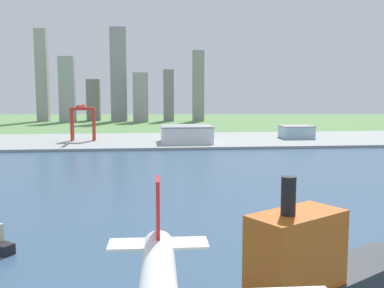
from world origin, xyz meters
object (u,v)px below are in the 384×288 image
(container_barge, at_px, (319,280))
(port_crane_red, at_px, (83,115))
(warehouse_main, at_px, (186,134))
(warehouse_annex, at_px, (296,132))

(container_barge, relative_size, port_crane_red, 1.43)
(warehouse_main, xyz_separation_m, warehouse_annex, (116.70, 25.95, -1.42))
(port_crane_red, distance_m, warehouse_main, 103.69)
(port_crane_red, xyz_separation_m, warehouse_annex, (216.30, 3.08, -18.95))
(container_barge, bearing_deg, warehouse_main, 89.97)
(port_crane_red, bearing_deg, warehouse_main, -12.93)
(container_barge, bearing_deg, warehouse_annex, 71.83)
(container_barge, height_order, warehouse_annex, container_barge)
(container_barge, bearing_deg, port_crane_red, 105.72)
(port_crane_red, bearing_deg, container_barge, -74.28)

